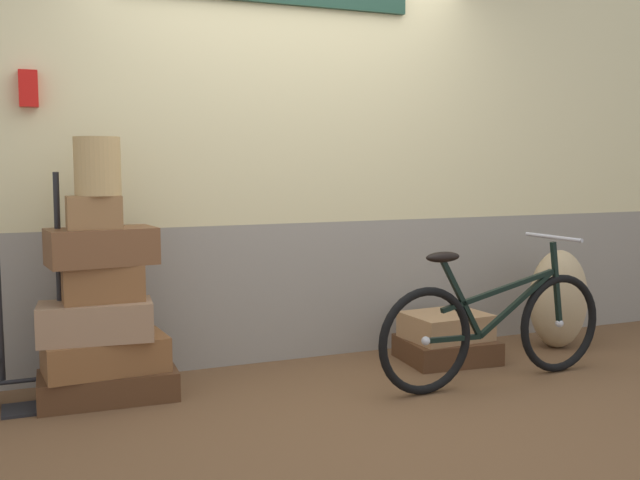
# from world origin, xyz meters

# --- Properties ---
(ground) EXTENTS (9.58, 5.20, 0.06)m
(ground) POSITION_xyz_m (0.00, 0.00, -0.03)
(ground) COLOR brown
(station_building) EXTENTS (7.58, 0.74, 3.07)m
(station_building) POSITION_xyz_m (0.01, 0.85, 1.54)
(station_building) COLOR gray
(station_building) RESTS_ON ground
(suitcase_0) EXTENTS (0.75, 0.39, 0.16)m
(suitcase_0) POSITION_xyz_m (-1.20, 0.36, 0.08)
(suitcase_0) COLOR #4C2D19
(suitcase_0) RESTS_ON ground
(suitcase_1) EXTENTS (0.67, 0.41, 0.19)m
(suitcase_1) POSITION_xyz_m (-1.21, 0.37, 0.25)
(suitcase_1) COLOR brown
(suitcase_1) RESTS_ON suitcase_0
(suitcase_2) EXTENTS (0.62, 0.35, 0.21)m
(suitcase_2) POSITION_xyz_m (-1.26, 0.33, 0.45)
(suitcase_2) COLOR #937051
(suitcase_2) RESTS_ON suitcase_1
(suitcase_3) EXTENTS (0.42, 0.25, 0.20)m
(suitcase_3) POSITION_xyz_m (-1.21, 0.36, 0.65)
(suitcase_3) COLOR brown
(suitcase_3) RESTS_ON suitcase_2
(suitcase_4) EXTENTS (0.59, 0.36, 0.20)m
(suitcase_4) POSITION_xyz_m (-1.21, 0.37, 0.85)
(suitcase_4) COLOR brown
(suitcase_4) RESTS_ON suitcase_3
(suitcase_5) EXTENTS (0.28, 0.15, 0.18)m
(suitcase_5) POSITION_xyz_m (-1.25, 0.32, 1.04)
(suitcase_5) COLOR olive
(suitcase_5) RESTS_ON suitcase_4
(suitcase_6) EXTENTS (0.61, 0.52, 0.15)m
(suitcase_6) POSITION_xyz_m (0.95, 0.33, 0.07)
(suitcase_6) COLOR #4C2D19
(suitcase_6) RESTS_ON ground
(suitcase_7) EXTENTS (0.53, 0.44, 0.17)m
(suitcase_7) POSITION_xyz_m (0.94, 0.34, 0.23)
(suitcase_7) COLOR #9E754C
(suitcase_7) RESTS_ON suitcase_6
(wicker_basket) EXTENTS (0.24, 0.24, 0.31)m
(wicker_basket) POSITION_xyz_m (-1.22, 0.35, 1.28)
(wicker_basket) COLOR tan
(wicker_basket) RESTS_ON suitcase_5
(luggage_trolley) EXTENTS (0.39, 0.35, 1.25)m
(luggage_trolley) POSITION_xyz_m (-1.58, 0.43, 0.31)
(luggage_trolley) COLOR black
(luggage_trolley) RESTS_ON ground
(burlap_sack) EXTENTS (0.42, 0.36, 0.69)m
(burlap_sack) POSITION_xyz_m (1.85, 0.33, 0.35)
(burlap_sack) COLOR tan
(burlap_sack) RESTS_ON ground
(bicycle) EXTENTS (1.61, 0.46, 0.86)m
(bicycle) POSITION_xyz_m (0.95, -0.19, 0.33)
(bicycle) COLOR black
(bicycle) RESTS_ON ground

